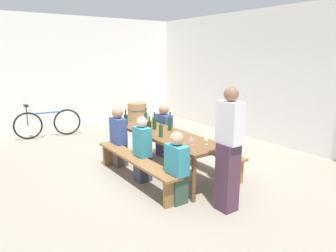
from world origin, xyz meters
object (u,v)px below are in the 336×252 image
Objects in this scene: wine_bottle_2 at (170,123)px; seated_guest_far_0 at (164,131)px; bench_far at (197,148)px; seated_guest_far_1 at (228,153)px; wine_glass_1 at (147,124)px; wine_barrel at (137,115)px; seated_guest_near_1 at (143,151)px; standing_host at (228,152)px; wine_bottle_1 at (154,123)px; wine_bottle_5 at (146,118)px; wine_bottle_4 at (161,130)px; wine_glass_4 at (219,140)px; seated_guest_near_0 at (119,138)px; wine_bottle_0 at (149,128)px; wine_glass_2 at (206,138)px; wine_bottle_3 at (126,119)px; parked_bicycle_0 at (48,123)px; bench_near at (135,162)px; wine_glass_3 at (191,138)px; seated_guest_near_2 at (177,170)px; wine_glass_0 at (147,122)px; tasting_table at (168,138)px.

wine_bottle_2 is 0.31× the size of seated_guest_far_0.
bench_far is 0.99m from seated_guest_far_1.
wine_glass_1 is 3.49m from wine_barrel.
seated_guest_near_1 is 1.65m from standing_host.
wine_bottle_1 is 1.02× the size of wine_bottle_5.
bench_far is 1.03m from wine_bottle_4.
wine_bottle_4 reaches higher than wine_glass_4.
seated_guest_near_1 is (0.91, 0.00, -0.02)m from seated_guest_near_0.
wine_glass_2 is (1.02, 0.42, -0.02)m from wine_bottle_0.
parked_bicycle_0 is (-2.80, -0.85, -0.49)m from wine_bottle_3.
wine_bottle_4 is 1.20m from seated_guest_far_1.
standing_host is (2.01, -0.09, -0.02)m from wine_bottle_1.
seated_guest_near_1 is at bearing -49.68° from wine_bottle_1.
bench_near is 0.67m from wine_bottle_0.
bench_near is at bearing -38.38° from seated_guest_far_1.
wine_glass_3 is 0.62m from seated_guest_near_2.
standing_host is (1.77, -0.29, -0.03)m from wine_bottle_2.
wine_glass_3 reaches higher than wine_glass_2.
wine_bottle_2 is 2.12× the size of wine_glass_0.
bench_far is 0.74m from wine_bottle_2.
seated_guest_near_0 is 1.01× the size of seated_guest_far_1.
seated_guest_near_2 reaches higher than wine_barrel.
wine_glass_1 is at bearing 75.60° from seated_guest_near_2.
tasting_table is 7.33× the size of wine_bottle_1.
wine_glass_0 is (-0.20, -0.05, -0.01)m from wine_bottle_1.
seated_guest_near_1 is at bearing -13.63° from wine_bottle_3.
seated_guest_near_2 is (0.24, -0.46, -0.34)m from wine_glass_3.
wine_bottle_3 is 2.12m from seated_guest_near_2.
wine_glass_2 is 0.21× the size of wine_barrel.
wine_glass_2 is at bearing 22.26° from wine_bottle_0.
wine_bottle_1 is 2.02m from standing_host.
wine_glass_1 is at bearing -28.62° from wine_glass_0.
wine_bottle_5 is 0.74m from seated_guest_near_0.
seated_guest_far_0 is (-0.91, -0.15, 0.17)m from bench_far.
wine_bottle_0 is 1.74m from standing_host.
wine_bottle_3 is 2.94m from wine_barrel.
wine_glass_2 is at bearing 5.70° from wine_bottle_1.
wine_glass_2 is at bearing -3.27° from wine_bottle_2.
wine_bottle_2 reaches higher than tasting_table.
bench_near is 0.94m from seated_guest_near_0.
standing_host is (1.56, 0.59, 0.49)m from bench_near.
wine_bottle_2 is at bearing -62.96° from parked_bicycle_0.
wine_barrel is (-2.60, 1.88, -0.19)m from seated_guest_near_0.
standing_host is (2.21, -0.05, -0.01)m from wine_glass_0.
wine_bottle_2 is at bearing -43.90° from seated_guest_near_0.
wine_glass_4 is (1.24, 0.49, -0.02)m from wine_bottle_0.
wine_bottle_2 is at bearing -112.94° from bench_far.
wine_bottle_3 is 0.42m from wine_bottle_5.
parked_bicycle_0 is (-3.90, -1.80, 0.01)m from bench_far.
wine_glass_3 is 0.13× the size of seated_guest_far_1.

